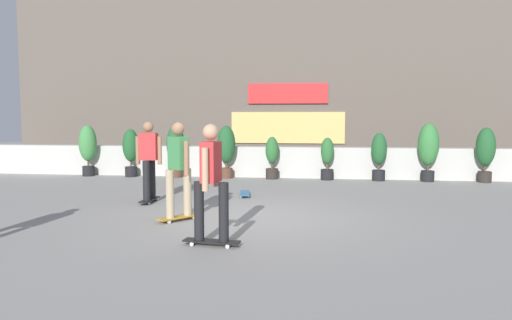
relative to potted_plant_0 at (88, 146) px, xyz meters
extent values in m
plane|color=gray|center=(5.65, -5.55, -0.90)|extent=(48.00, 48.00, 0.00)
cube|color=beige|center=(5.65, 0.45, -0.45)|extent=(18.00, 0.40, 0.90)
cube|color=#60564C|center=(5.65, 4.45, 2.35)|extent=(20.00, 2.00, 6.50)
cube|color=#F23333|center=(5.79, 3.41, 1.70)|extent=(2.80, 0.08, 0.70)
cube|color=#F2CC72|center=(5.79, 3.42, 0.50)|extent=(4.00, 0.06, 1.10)
cylinder|color=black|center=(0.00, 0.00, -0.75)|extent=(0.36, 0.36, 0.30)
cylinder|color=brown|center=(0.00, 0.00, -0.52)|extent=(0.06, 0.06, 0.15)
ellipsoid|color=#428C47|center=(0.00, 0.00, 0.10)|extent=(0.53, 0.53, 1.09)
cylinder|color=black|center=(1.35, 0.00, -0.75)|extent=(0.36, 0.36, 0.30)
cylinder|color=brown|center=(1.35, 0.00, -0.52)|extent=(0.06, 0.06, 0.15)
ellipsoid|color=#235B2D|center=(1.35, 0.00, 0.04)|extent=(0.48, 0.48, 0.98)
cylinder|color=brown|center=(2.73, 0.00, -0.75)|extent=(0.36, 0.36, 0.30)
cylinder|color=brown|center=(2.73, 0.00, -0.52)|extent=(0.06, 0.06, 0.15)
ellipsoid|color=#235B2D|center=(2.73, 0.00, 0.09)|extent=(0.53, 0.53, 1.08)
cylinder|color=brown|center=(4.25, 0.00, -0.75)|extent=(0.36, 0.36, 0.30)
cylinder|color=brown|center=(4.25, 0.00, -0.52)|extent=(0.06, 0.06, 0.15)
ellipsoid|color=#235B2D|center=(4.25, 0.00, 0.09)|extent=(0.53, 0.53, 1.08)
cylinder|color=#2D2823|center=(5.59, 0.00, -0.75)|extent=(0.36, 0.36, 0.30)
cylinder|color=brown|center=(5.59, 0.00, -0.52)|extent=(0.06, 0.06, 0.15)
ellipsoid|color=#2D6B33|center=(5.59, 0.00, -0.06)|extent=(0.37, 0.37, 0.77)
cylinder|color=black|center=(7.16, 0.00, -0.75)|extent=(0.36, 0.36, 0.30)
cylinder|color=brown|center=(7.16, 0.00, -0.52)|extent=(0.06, 0.06, 0.15)
ellipsoid|color=#2D6B33|center=(7.16, 0.00, -0.07)|extent=(0.37, 0.37, 0.75)
cylinder|color=black|center=(8.59, 0.00, -0.75)|extent=(0.36, 0.36, 0.30)
cylinder|color=brown|center=(8.59, 0.00, -0.52)|extent=(0.06, 0.06, 0.15)
ellipsoid|color=#235B2D|center=(8.59, 0.00, 0.00)|extent=(0.43, 0.43, 0.89)
cylinder|color=black|center=(9.92, 0.00, -0.75)|extent=(0.36, 0.36, 0.30)
cylinder|color=brown|center=(9.92, 0.00, -0.52)|extent=(0.06, 0.06, 0.15)
ellipsoid|color=#387F3D|center=(9.92, 0.00, 0.14)|extent=(0.57, 0.57, 1.17)
cylinder|color=#2D2823|center=(11.42, 0.00, -0.75)|extent=(0.36, 0.36, 0.30)
cylinder|color=brown|center=(11.42, 0.00, -0.52)|extent=(0.06, 0.06, 0.15)
ellipsoid|color=#235B2D|center=(11.42, 0.00, 0.08)|extent=(0.51, 0.51, 1.05)
cube|color=black|center=(5.49, -7.54, -0.83)|extent=(0.82, 0.29, 0.02)
cylinder|color=silver|center=(5.22, -7.59, -0.87)|extent=(0.06, 0.04, 0.06)
cylinder|color=silver|center=(5.24, -7.43, -0.87)|extent=(0.06, 0.04, 0.06)
cylinder|color=silver|center=(5.74, -7.65, -0.87)|extent=(0.06, 0.04, 0.06)
cylinder|color=silver|center=(5.76, -7.49, -0.87)|extent=(0.06, 0.04, 0.06)
cylinder|color=black|center=(5.31, -7.52, -0.41)|extent=(0.14, 0.14, 0.82)
cylinder|color=black|center=(5.67, -7.56, -0.41)|extent=(0.14, 0.14, 0.82)
cube|color=red|center=(5.49, -7.54, 0.28)|extent=(0.24, 0.38, 0.56)
sphere|color=tan|center=(5.49, -7.54, 0.69)|extent=(0.22, 0.22, 0.22)
cylinder|color=tan|center=(5.46, -7.78, 0.20)|extent=(0.09, 0.09, 0.58)
cylinder|color=tan|center=(5.52, -7.31, 0.20)|extent=(0.09, 0.09, 0.58)
cube|color=black|center=(3.44, -4.29, -0.83)|extent=(0.20, 0.80, 0.02)
cylinder|color=silver|center=(3.36, -4.03, -0.87)|extent=(0.03, 0.06, 0.06)
cylinder|color=silver|center=(3.52, -4.03, -0.87)|extent=(0.03, 0.06, 0.06)
cylinder|color=silver|center=(3.36, -4.55, -0.87)|extent=(0.03, 0.06, 0.06)
cylinder|color=silver|center=(3.52, -4.55, -0.87)|extent=(0.03, 0.06, 0.06)
cylinder|color=black|center=(3.44, -4.11, -0.41)|extent=(0.14, 0.14, 0.82)
cylinder|color=black|center=(3.44, -4.47, -0.41)|extent=(0.14, 0.14, 0.82)
cube|color=red|center=(3.44, -4.29, 0.28)|extent=(0.36, 0.20, 0.56)
sphere|color=#9E7051|center=(3.44, -4.29, 0.69)|extent=(0.22, 0.22, 0.22)
cylinder|color=#9E7051|center=(3.20, -4.29, 0.20)|extent=(0.09, 0.09, 0.58)
cylinder|color=#9E7051|center=(3.67, -4.29, 0.20)|extent=(0.09, 0.09, 0.58)
cube|color=#BF8C26|center=(4.57, -5.98, -0.83)|extent=(0.66, 0.75, 0.02)
cylinder|color=silver|center=(4.67, -5.73, -0.87)|extent=(0.06, 0.06, 0.06)
cylinder|color=silver|center=(4.79, -5.83, -0.87)|extent=(0.06, 0.06, 0.06)
cylinder|color=silver|center=(4.34, -6.13, -0.87)|extent=(0.06, 0.06, 0.06)
cylinder|color=silver|center=(4.47, -6.23, -0.87)|extent=(0.06, 0.06, 0.06)
cylinder|color=tan|center=(4.68, -5.84, -0.41)|extent=(0.14, 0.14, 0.82)
cylinder|color=tan|center=(4.46, -6.12, -0.41)|extent=(0.14, 0.14, 0.82)
cube|color=#3F8C4C|center=(4.57, -5.98, 0.28)|extent=(0.41, 0.38, 0.56)
sphere|color=#9E7051|center=(4.57, -5.98, 0.69)|extent=(0.22, 0.22, 0.22)
cylinder|color=#9E7051|center=(4.39, -5.83, 0.20)|extent=(0.09, 0.09, 0.58)
cylinder|color=#9E7051|center=(4.75, -6.13, 0.20)|extent=(0.09, 0.09, 0.58)
cube|color=#266699|center=(5.28, -3.16, -0.83)|extent=(0.33, 0.82, 0.02)
cylinder|color=silver|center=(5.40, -3.40, -0.87)|extent=(0.04, 0.06, 0.06)
cylinder|color=silver|center=(5.24, -3.43, -0.87)|extent=(0.04, 0.06, 0.06)
cylinder|color=silver|center=(5.32, -2.89, -0.87)|extent=(0.04, 0.06, 0.06)
cylinder|color=silver|center=(5.16, -2.91, -0.87)|extent=(0.04, 0.06, 0.06)
camera|label=1|loc=(7.00, -14.23, 0.90)|focal=35.03mm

